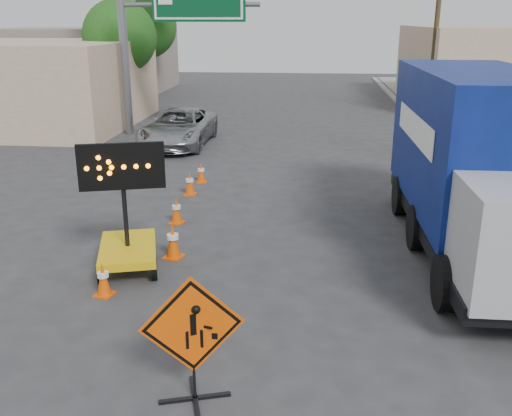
# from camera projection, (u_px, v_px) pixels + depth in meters

# --- Properties ---
(ground) EXTENTS (100.00, 100.00, 0.00)m
(ground) POSITION_uv_depth(u_px,v_px,m) (185.00, 369.00, 8.60)
(ground) COLOR #2D2D30
(ground) RESTS_ON ground
(curb_right) EXTENTS (0.40, 60.00, 0.12)m
(curb_right) POSITION_uv_depth(u_px,v_px,m) (450.00, 154.00, 22.08)
(curb_right) COLOR gray
(curb_right) RESTS_ON ground
(sidewalk_right) EXTENTS (4.00, 60.00, 0.15)m
(sidewalk_right) POSITION_uv_depth(u_px,v_px,m) (512.00, 155.00, 21.86)
(sidewalk_right) COLOR gray
(sidewalk_right) RESTS_ON ground
(storefront_left_far) EXTENTS (12.00, 10.00, 4.40)m
(storefront_left_far) POSITION_uv_depth(u_px,v_px,m) (81.00, 60.00, 41.40)
(storefront_left_far) COLOR gray
(storefront_left_far) RESTS_ON ground
(building_right_far) EXTENTS (10.00, 14.00, 4.60)m
(building_right_far) POSITION_uv_depth(u_px,v_px,m) (496.00, 66.00, 35.01)
(building_right_far) COLOR #C7AD8F
(building_right_far) RESTS_ON ground
(highway_gantry) EXTENTS (6.18, 0.38, 6.90)m
(highway_gantry) POSITION_uv_depth(u_px,v_px,m) (169.00, 18.00, 24.37)
(highway_gantry) COLOR slate
(highway_gantry) RESTS_ON ground
(utility_pole_far) EXTENTS (1.80, 0.26, 9.00)m
(utility_pole_far) POSITION_uv_depth(u_px,v_px,m) (436.00, 26.00, 29.05)
(utility_pole_far) COLOR #4A391F
(utility_pole_far) RESTS_ON ground
(tree_left_near) EXTENTS (3.71, 3.71, 6.03)m
(tree_left_near) POSITION_uv_depth(u_px,v_px,m) (120.00, 37.00, 28.80)
(tree_left_near) COLOR #4A391F
(tree_left_near) RESTS_ON ground
(tree_left_far) EXTENTS (4.10, 4.10, 6.66)m
(tree_left_far) POSITION_uv_depth(u_px,v_px,m) (144.00, 26.00, 36.31)
(tree_left_far) COLOR #4A391F
(tree_left_far) RESTS_ON ground
(construction_sign) EXTENTS (1.36, 0.97, 1.87)m
(construction_sign) POSITION_uv_depth(u_px,v_px,m) (193.00, 337.00, 7.59)
(construction_sign) COLOR black
(construction_sign) RESTS_ON ground
(arrow_board) EXTENTS (1.67, 2.14, 2.71)m
(arrow_board) POSITION_uv_depth(u_px,v_px,m) (127.00, 241.00, 11.89)
(arrow_board) COLOR gold
(arrow_board) RESTS_ON ground
(pickup_truck) EXTENTS (2.56, 5.39, 1.49)m
(pickup_truck) POSITION_uv_depth(u_px,v_px,m) (179.00, 128.00, 23.61)
(pickup_truck) COLOR #A4A7AC
(pickup_truck) RESTS_ON ground
(box_truck) EXTENTS (2.73, 8.38, 3.97)m
(box_truck) POSITION_uv_depth(u_px,v_px,m) (478.00, 174.00, 12.41)
(box_truck) COLOR black
(box_truck) RESTS_ON ground
(cone_a) EXTENTS (0.40, 0.40, 0.67)m
(cone_a) POSITION_uv_depth(u_px,v_px,m) (103.00, 279.00, 10.79)
(cone_a) COLOR #E34B04
(cone_a) RESTS_ON ground
(cone_b) EXTENTS (0.49, 0.49, 0.78)m
(cone_b) POSITION_uv_depth(u_px,v_px,m) (173.00, 241.00, 12.49)
(cone_b) COLOR #E34B04
(cone_b) RESTS_ON ground
(cone_c) EXTENTS (0.41, 0.41, 0.68)m
(cone_c) POSITION_uv_depth(u_px,v_px,m) (176.00, 210.00, 14.64)
(cone_c) COLOR #E34B04
(cone_c) RESTS_ON ground
(cone_d) EXTENTS (0.37, 0.37, 0.71)m
(cone_d) POSITION_uv_depth(u_px,v_px,m) (190.00, 183.00, 17.01)
(cone_d) COLOR #E34B04
(cone_d) RESTS_ON ground
(cone_e) EXTENTS (0.39, 0.39, 0.65)m
(cone_e) POSITION_uv_depth(u_px,v_px,m) (201.00, 173.00, 18.31)
(cone_e) COLOR #E34B04
(cone_e) RESTS_ON ground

